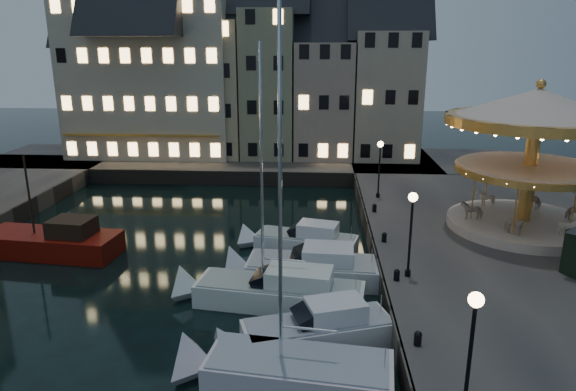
# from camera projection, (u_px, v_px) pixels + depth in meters

# --- Properties ---
(ground) EXTENTS (160.00, 160.00, 0.00)m
(ground) POSITION_uv_depth(u_px,v_px,m) (257.00, 306.00, 24.48)
(ground) COLOR black
(ground) RESTS_ON ground
(quay_east) EXTENTS (16.00, 56.00, 1.30)m
(quay_east) POSITION_uv_depth(u_px,v_px,m) (513.00, 252.00, 29.22)
(quay_east) COLOR #474442
(quay_east) RESTS_ON ground
(quay_north) EXTENTS (44.00, 12.00, 1.30)m
(quay_north) POSITION_uv_depth(u_px,v_px,m) (211.00, 163.00, 51.63)
(quay_north) COLOR #474442
(quay_north) RESTS_ON ground
(quaywall_e) EXTENTS (0.15, 44.00, 1.30)m
(quaywall_e) POSITION_uv_depth(u_px,v_px,m) (372.00, 249.00, 29.70)
(quaywall_e) COLOR #47423A
(quaywall_e) RESTS_ON ground
(quaywall_n) EXTENTS (48.00, 0.15, 1.30)m
(quaywall_n) POSITION_uv_depth(u_px,v_px,m) (220.00, 178.00, 45.75)
(quaywall_n) COLOR #47423A
(quaywall_n) RESTS_ON ground
(streetlamp_a) EXTENTS (0.44, 0.44, 4.17)m
(streetlamp_a) POSITION_uv_depth(u_px,v_px,m) (472.00, 340.00, 14.31)
(streetlamp_a) COLOR black
(streetlamp_a) RESTS_ON quay_east
(streetlamp_b) EXTENTS (0.44, 0.44, 4.17)m
(streetlamp_b) POSITION_uv_depth(u_px,v_px,m) (411.00, 223.00, 23.90)
(streetlamp_b) COLOR black
(streetlamp_b) RESTS_ON quay_east
(streetlamp_c) EXTENTS (0.44, 0.44, 4.17)m
(streetlamp_c) POSITION_uv_depth(u_px,v_px,m) (380.00, 161.00, 36.84)
(streetlamp_c) COLOR black
(streetlamp_c) RESTS_ON quay_east
(bollard_a) EXTENTS (0.30, 0.30, 0.57)m
(bollard_a) POSITION_uv_depth(u_px,v_px,m) (418.00, 338.00, 18.85)
(bollard_a) COLOR black
(bollard_a) RESTS_ON quay_east
(bollard_b) EXTENTS (0.30, 0.30, 0.57)m
(bollard_b) POSITION_uv_depth(u_px,v_px,m) (397.00, 274.00, 24.12)
(bollard_b) COLOR black
(bollard_b) RESTS_ON quay_east
(bollard_c) EXTENTS (0.30, 0.30, 0.57)m
(bollard_c) POSITION_uv_depth(u_px,v_px,m) (384.00, 237.00, 28.92)
(bollard_c) COLOR black
(bollard_c) RESTS_ON quay_east
(bollard_d) EXTENTS (0.30, 0.30, 0.57)m
(bollard_d) POSITION_uv_depth(u_px,v_px,m) (374.00, 208.00, 34.19)
(bollard_d) COLOR black
(bollard_d) RESTS_ON quay_east
(townhouse_na) EXTENTS (5.50, 8.00, 12.80)m
(townhouse_na) POSITION_uv_depth(u_px,v_px,m) (101.00, 89.00, 52.26)
(townhouse_na) COLOR gray
(townhouse_na) RESTS_ON quay_north
(townhouse_nb) EXTENTS (6.16, 8.00, 13.80)m
(townhouse_nb) POSITION_uv_depth(u_px,v_px,m) (153.00, 84.00, 51.79)
(townhouse_nb) COLOR slate
(townhouse_nb) RESTS_ON quay_north
(townhouse_nc) EXTENTS (6.82, 8.00, 14.80)m
(townhouse_nc) POSITION_uv_depth(u_px,v_px,m) (212.00, 80.00, 51.29)
(townhouse_nc) COLOR tan
(townhouse_nc) RESTS_ON quay_north
(townhouse_nd) EXTENTS (5.50, 8.00, 15.80)m
(townhouse_nd) POSITION_uv_depth(u_px,v_px,m) (269.00, 75.00, 50.81)
(townhouse_nd) COLOR gray
(townhouse_nd) RESTS_ON quay_north
(townhouse_ne) EXTENTS (6.16, 8.00, 12.80)m
(townhouse_ne) POSITION_uv_depth(u_px,v_px,m) (324.00, 90.00, 50.90)
(townhouse_ne) COLOR gray
(townhouse_ne) RESTS_ON quay_north
(townhouse_nf) EXTENTS (6.82, 8.00, 13.80)m
(townhouse_nf) POSITION_uv_depth(u_px,v_px,m) (386.00, 86.00, 50.40)
(townhouse_nf) COLOR tan
(townhouse_nf) RESTS_ON quay_north
(hotel_corner) EXTENTS (17.60, 9.00, 16.80)m
(hotel_corner) POSITION_uv_depth(u_px,v_px,m) (152.00, 69.00, 51.37)
(hotel_corner) COLOR #BFB6A0
(hotel_corner) RESTS_ON quay_north
(motorboat_a) EXTENTS (7.84, 3.44, 13.00)m
(motorboat_a) POSITION_uv_depth(u_px,v_px,m) (283.00, 371.00, 18.64)
(motorboat_a) COLOR silver
(motorboat_a) RESTS_ON ground
(motorboat_b) EXTENTS (7.19, 4.06, 2.15)m
(motorboat_b) POSITION_uv_depth(u_px,v_px,m) (308.00, 333.00, 20.92)
(motorboat_b) COLOR silver
(motorboat_b) RESTS_ON ground
(motorboat_c) EXTENTS (9.08, 3.51, 12.00)m
(motorboat_c) POSITION_uv_depth(u_px,v_px,m) (271.00, 291.00, 24.44)
(motorboat_c) COLOR silver
(motorboat_c) RESTS_ON ground
(motorboat_d) EXTENTS (7.94, 3.08, 2.15)m
(motorboat_d) POSITION_uv_depth(u_px,v_px,m) (305.00, 269.00, 27.04)
(motorboat_d) COLOR silver
(motorboat_d) RESTS_ON ground
(motorboat_e) EXTENTS (7.09, 3.51, 2.15)m
(motorboat_e) POSITION_uv_depth(u_px,v_px,m) (299.00, 242.00, 30.76)
(motorboat_e) COLOR silver
(motorboat_e) RESTS_ON ground
(red_fishing_boat) EXTENTS (8.34, 3.65, 6.13)m
(red_fishing_boat) POSITION_uv_depth(u_px,v_px,m) (54.00, 243.00, 30.42)
(red_fishing_boat) COLOR #630D06
(red_fishing_boat) RESTS_ON ground
(carousel) EXTENTS (10.14, 10.14, 8.87)m
(carousel) POSITION_uv_depth(u_px,v_px,m) (535.00, 133.00, 29.53)
(carousel) COLOR beige
(carousel) RESTS_ON quay_east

